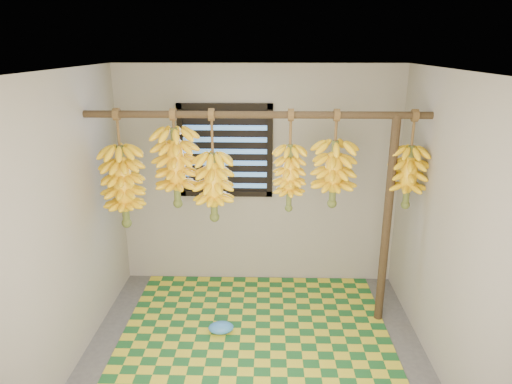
{
  "coord_description": "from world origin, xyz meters",
  "views": [
    {
      "loc": [
        0.1,
        -3.23,
        2.57
      ],
      "look_at": [
        0.0,
        0.55,
        1.35
      ],
      "focal_mm": 32.0,
      "sensor_mm": 36.0,
      "label": 1
    }
  ],
  "objects_px": {
    "support_post": "(387,224)",
    "plastic_bag": "(221,328)",
    "banana_bunch_b": "(176,168)",
    "banana_bunch_e": "(334,174)",
    "banana_bunch_d": "(289,178)",
    "banana_bunch_a": "(123,186)",
    "banana_bunch_f": "(408,177)",
    "banana_bunch_c": "(214,187)",
    "woven_mat": "(256,329)"
  },
  "relations": [
    {
      "from": "banana_bunch_b",
      "to": "banana_bunch_d",
      "type": "xyz_separation_m",
      "value": [
        1.02,
        0.0,
        -0.09
      ]
    },
    {
      "from": "woven_mat",
      "to": "banana_bunch_a",
      "type": "relative_size",
      "value": 2.29
    },
    {
      "from": "support_post",
      "to": "banana_bunch_b",
      "type": "bearing_deg",
      "value": -180.0
    },
    {
      "from": "support_post",
      "to": "banana_bunch_e",
      "type": "bearing_deg",
      "value": -180.0
    },
    {
      "from": "banana_bunch_a",
      "to": "banana_bunch_b",
      "type": "distance_m",
      "value": 0.52
    },
    {
      "from": "support_post",
      "to": "banana_bunch_d",
      "type": "xyz_separation_m",
      "value": [
        -0.9,
        0.0,
        0.44
      ]
    },
    {
      "from": "banana_bunch_c",
      "to": "banana_bunch_f",
      "type": "relative_size",
      "value": 1.16
    },
    {
      "from": "banana_bunch_c",
      "to": "banana_bunch_d",
      "type": "relative_size",
      "value": 1.1
    },
    {
      "from": "plastic_bag",
      "to": "banana_bunch_a",
      "type": "bearing_deg",
      "value": 162.35
    },
    {
      "from": "banana_bunch_f",
      "to": "banana_bunch_a",
      "type": "bearing_deg",
      "value": 180.0
    },
    {
      "from": "banana_bunch_b",
      "to": "banana_bunch_c",
      "type": "relative_size",
      "value": 0.87
    },
    {
      "from": "banana_bunch_c",
      "to": "banana_bunch_e",
      "type": "relative_size",
      "value": 1.17
    },
    {
      "from": "plastic_bag",
      "to": "banana_bunch_d",
      "type": "relative_size",
      "value": 0.26
    },
    {
      "from": "banana_bunch_e",
      "to": "banana_bunch_a",
      "type": "bearing_deg",
      "value": 180.0
    },
    {
      "from": "banana_bunch_a",
      "to": "banana_bunch_f",
      "type": "bearing_deg",
      "value": 0.0
    },
    {
      "from": "banana_bunch_d",
      "to": "banana_bunch_f",
      "type": "xyz_separation_m",
      "value": [
        1.05,
        0.0,
        0.02
      ]
    },
    {
      "from": "banana_bunch_c",
      "to": "banana_bunch_e",
      "type": "distance_m",
      "value": 1.08
    },
    {
      "from": "support_post",
      "to": "banana_bunch_a",
      "type": "relative_size",
      "value": 1.85
    },
    {
      "from": "support_post",
      "to": "banana_bunch_f",
      "type": "height_order",
      "value": "banana_bunch_f"
    },
    {
      "from": "banana_bunch_a",
      "to": "banana_bunch_e",
      "type": "height_order",
      "value": "same"
    },
    {
      "from": "plastic_bag",
      "to": "banana_bunch_d",
      "type": "height_order",
      "value": "banana_bunch_d"
    },
    {
      "from": "banana_bunch_d",
      "to": "banana_bunch_f",
      "type": "height_order",
      "value": "same"
    },
    {
      "from": "banana_bunch_c",
      "to": "banana_bunch_d",
      "type": "xyz_separation_m",
      "value": [
        0.68,
        0.0,
        0.09
      ]
    },
    {
      "from": "banana_bunch_c",
      "to": "woven_mat",
      "type": "bearing_deg",
      "value": -28.77
    },
    {
      "from": "woven_mat",
      "to": "plastic_bag",
      "type": "xyz_separation_m",
      "value": [
        -0.32,
        -0.07,
        0.05
      ]
    },
    {
      "from": "woven_mat",
      "to": "plastic_bag",
      "type": "bearing_deg",
      "value": -167.48
    },
    {
      "from": "support_post",
      "to": "plastic_bag",
      "type": "xyz_separation_m",
      "value": [
        -1.52,
        -0.28,
        -0.94
      ]
    },
    {
      "from": "banana_bunch_a",
      "to": "banana_bunch_c",
      "type": "bearing_deg",
      "value": 0.0
    },
    {
      "from": "woven_mat",
      "to": "banana_bunch_e",
      "type": "xyz_separation_m",
      "value": [
        0.69,
        0.21,
        1.47
      ]
    },
    {
      "from": "plastic_bag",
      "to": "banana_bunch_a",
      "type": "distance_m",
      "value": 1.59
    },
    {
      "from": "support_post",
      "to": "plastic_bag",
      "type": "distance_m",
      "value": 1.81
    },
    {
      "from": "plastic_bag",
      "to": "banana_bunch_f",
      "type": "relative_size",
      "value": 0.27
    },
    {
      "from": "woven_mat",
      "to": "banana_bunch_c",
      "type": "relative_size",
      "value": 2.44
    },
    {
      "from": "plastic_bag",
      "to": "banana_bunch_b",
      "type": "height_order",
      "value": "banana_bunch_b"
    },
    {
      "from": "banana_bunch_b",
      "to": "banana_bunch_e",
      "type": "bearing_deg",
      "value": 0.0
    },
    {
      "from": "banana_bunch_a",
      "to": "woven_mat",
      "type": "bearing_deg",
      "value": -9.93
    },
    {
      "from": "banana_bunch_e",
      "to": "woven_mat",
      "type": "bearing_deg",
      "value": -162.91
    },
    {
      "from": "plastic_bag",
      "to": "banana_bunch_c",
      "type": "relative_size",
      "value": 0.24
    },
    {
      "from": "banana_bunch_b",
      "to": "banana_bunch_e",
      "type": "distance_m",
      "value": 1.41
    },
    {
      "from": "banana_bunch_a",
      "to": "banana_bunch_b",
      "type": "relative_size",
      "value": 1.23
    },
    {
      "from": "banana_bunch_e",
      "to": "banana_bunch_f",
      "type": "distance_m",
      "value": 0.66
    },
    {
      "from": "plastic_bag",
      "to": "banana_bunch_b",
      "type": "distance_m",
      "value": 1.55
    },
    {
      "from": "banana_bunch_b",
      "to": "support_post",
      "type": "bearing_deg",
      "value": 0.0
    },
    {
      "from": "banana_bunch_c",
      "to": "banana_bunch_d",
      "type": "distance_m",
      "value": 0.69
    },
    {
      "from": "woven_mat",
      "to": "banana_bunch_a",
      "type": "height_order",
      "value": "banana_bunch_a"
    },
    {
      "from": "banana_bunch_e",
      "to": "banana_bunch_f",
      "type": "height_order",
      "value": "same"
    },
    {
      "from": "woven_mat",
      "to": "banana_bunch_e",
      "type": "height_order",
      "value": "banana_bunch_e"
    },
    {
      "from": "support_post",
      "to": "banana_bunch_d",
      "type": "bearing_deg",
      "value": 180.0
    },
    {
      "from": "banana_bunch_b",
      "to": "banana_bunch_c",
      "type": "xyz_separation_m",
      "value": [
        0.33,
        0.0,
        -0.18
      ]
    },
    {
      "from": "banana_bunch_d",
      "to": "banana_bunch_e",
      "type": "relative_size",
      "value": 1.06
    }
  ]
}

